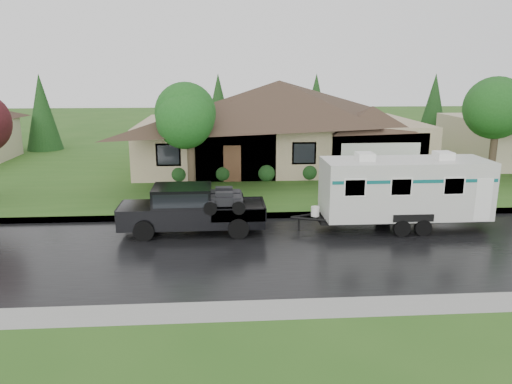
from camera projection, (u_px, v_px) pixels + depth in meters
ground at (269, 233)px, 20.14m from camera, size 140.00×140.00×0.00m
road at (274, 250)px, 18.20m from camera, size 140.00×8.00×0.01m
curb at (264, 216)px, 22.30m from camera, size 140.00×0.50×0.15m
lawn at (248, 164)px, 34.65m from camera, size 140.00×26.00×0.15m
house_main at (284, 114)px, 32.85m from camera, size 19.44×10.80×6.90m
tree_left_green at (190, 116)px, 24.90m from camera, size 3.50×3.50×5.80m
tree_right_green at (498, 108)px, 28.14m from camera, size 3.62×3.62×5.98m
shrub_row at (288, 171)px, 29.13m from camera, size 13.60×1.00×1.00m
pickup_truck at (190, 208)px, 20.04m from camera, size 5.75×2.18×1.92m
travel_trailer at (404, 188)px, 20.49m from camera, size 7.09×2.49×3.18m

